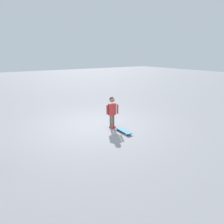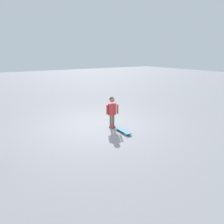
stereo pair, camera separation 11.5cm
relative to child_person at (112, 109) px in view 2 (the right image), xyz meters
name	(u,v)px [view 2 (the right image)]	position (x,y,z in m)	size (l,w,h in m)	color
ground_plane	(97,125)	(0.34, -0.46, -0.66)	(50.00, 50.00, 0.00)	gray
child_person	(112,109)	(0.00, 0.00, 0.00)	(0.39, 0.21, 1.06)	brown
skateboard	(123,131)	(-0.06, 0.56, -0.60)	(0.21, 0.70, 0.07)	teal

